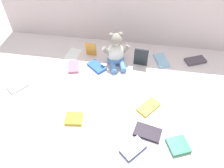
% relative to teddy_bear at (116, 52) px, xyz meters
% --- Properties ---
extents(ground_plane, '(3.20, 3.20, 0.00)m').
position_rel_teddy_bear_xyz_m(ground_plane, '(0.03, -0.20, -0.09)').
color(ground_plane, silver).
extents(backdrop_drape, '(1.84, 0.03, 0.58)m').
position_rel_teddy_bear_xyz_m(backdrop_drape, '(0.03, 0.27, 0.20)').
color(backdrop_drape, silver).
rests_on(backdrop_drape, ground_plane).
extents(teddy_bear, '(0.19, 0.19, 0.23)m').
position_rel_teddy_bear_xyz_m(teddy_bear, '(0.00, 0.00, 0.00)').
color(teddy_bear, white).
rests_on(teddy_bear, ground_plane).
extents(book_case_0, '(0.14, 0.15, 0.01)m').
position_rel_teddy_bear_xyz_m(book_case_0, '(0.24, -0.36, -0.08)').
color(book_case_0, yellow).
rests_on(book_case_0, ground_plane).
extents(book_case_1, '(0.14, 0.14, 0.02)m').
position_rel_teddy_bear_xyz_m(book_case_1, '(0.18, -0.63, -0.08)').
color(book_case_1, '#3A4DAD').
rests_on(book_case_1, ground_plane).
extents(book_case_2, '(0.15, 0.11, 0.01)m').
position_rel_teddy_bear_xyz_m(book_case_2, '(0.24, -0.53, -0.08)').
color(book_case_2, black).
rests_on(book_case_2, ground_plane).
extents(book_case_3, '(0.13, 0.12, 0.02)m').
position_rel_teddy_bear_xyz_m(book_case_3, '(0.39, -0.58, -0.08)').
color(book_case_3, '#2C8C5D').
rests_on(book_case_3, ground_plane).
extents(book_case_4, '(0.11, 0.14, 0.01)m').
position_rel_teddy_bear_xyz_m(book_case_4, '(-0.31, 0.04, -0.08)').
color(book_case_4, white).
rests_on(book_case_4, ground_plane).
extents(book_case_5, '(0.07, 0.03, 0.10)m').
position_rel_teddy_bear_xyz_m(book_case_5, '(-0.19, 0.05, -0.04)').
color(book_case_5, orange).
rests_on(book_case_5, ground_plane).
extents(book_case_6, '(0.16, 0.12, 0.02)m').
position_rel_teddy_bear_xyz_m(book_case_6, '(0.55, 0.09, -0.08)').
color(book_case_6, '#4D414D').
rests_on(book_case_6, ground_plane).
extents(book_case_7, '(0.10, 0.09, 0.02)m').
position_rel_teddy_bear_xyz_m(book_case_7, '(-0.16, -0.51, -0.08)').
color(book_case_7, gold).
rests_on(book_case_7, ground_plane).
extents(book_case_8, '(0.13, 0.14, 0.02)m').
position_rel_teddy_bear_xyz_m(book_case_8, '(-0.57, -0.32, -0.08)').
color(book_case_8, white).
rests_on(book_case_8, ground_plane).
extents(book_case_9, '(0.10, 0.13, 0.02)m').
position_rel_teddy_bear_xyz_m(book_case_9, '(-0.28, -0.10, -0.08)').
color(book_case_9, '#BF6885').
rests_on(book_case_9, ground_plane).
extents(book_case_10, '(0.14, 0.14, 0.02)m').
position_rel_teddy_bear_xyz_m(book_case_10, '(-0.12, -0.07, -0.08)').
color(book_case_10, blue).
rests_on(book_case_10, ground_plane).
extents(book_case_11, '(0.12, 0.15, 0.02)m').
position_rel_teddy_bear_xyz_m(book_case_11, '(0.31, 0.06, -0.08)').
color(book_case_11, '#89BBDD').
rests_on(book_case_11, ground_plane).
extents(book_case_12, '(0.09, 0.02, 0.13)m').
position_rel_teddy_bear_xyz_m(book_case_12, '(0.17, 0.00, -0.02)').
color(book_case_12, '#1E262A').
rests_on(book_case_12, ground_plane).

